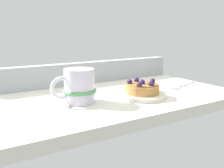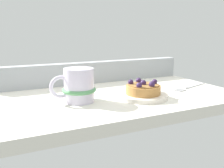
{
  "view_description": "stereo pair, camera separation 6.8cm",
  "coord_description": "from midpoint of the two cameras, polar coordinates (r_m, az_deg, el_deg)",
  "views": [
    {
      "loc": [
        -38.86,
        -61.8,
        18.77
      ],
      "look_at": [
        -3.91,
        -4.78,
        4.36
      ],
      "focal_mm": 40.98,
      "sensor_mm": 36.0,
      "label": 1
    },
    {
      "loc": [
        -32.86,
        -65.07,
        18.77
      ],
      "look_at": [
        -3.91,
        -4.78,
        4.36
      ],
      "focal_mm": 40.98,
      "sensor_mm": 36.0,
      "label": 2
    }
  ],
  "objects": [
    {
      "name": "dessert_fork",
      "position": [
        0.89,
        13.57,
        -0.21
      ],
      "size": [
        16.45,
        6.44,
        0.6
      ],
      "color": "#B7B7BC",
      "rests_on": "ground_plane"
    },
    {
      "name": "window_rail_back",
      "position": [
        0.91,
        -7.83,
        2.51
      ],
      "size": [
        68.73,
        3.7,
        7.42
      ],
      "primitive_type": "cube",
      "color": "#9EA3A8",
      "rests_on": "ground_plane"
    },
    {
      "name": "dessert_plate",
      "position": [
        0.72,
        3.97,
        -2.54
      ],
      "size": [
        13.64,
        13.64,
        1.17
      ],
      "color": "silver",
      "rests_on": "ground_plane"
    },
    {
      "name": "ground_plane",
      "position": [
        0.76,
        -1.96,
        -3.38
      ],
      "size": [
        70.13,
        41.21,
        2.97
      ],
      "primitive_type": "cube",
      "color": "silver"
    },
    {
      "name": "raspberry_tart",
      "position": [
        0.71,
        3.99,
        -0.91
      ],
      "size": [
        9.6,
        9.6,
        4.03
      ],
      "color": "#B77F42",
      "rests_on": "dessert_plate"
    },
    {
      "name": "coffee_mug",
      "position": [
        0.67,
        -10.4,
        -0.61
      ],
      "size": [
        12.21,
        8.91,
        8.91
      ],
      "color": "silver",
      "rests_on": "ground_plane"
    }
  ]
}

